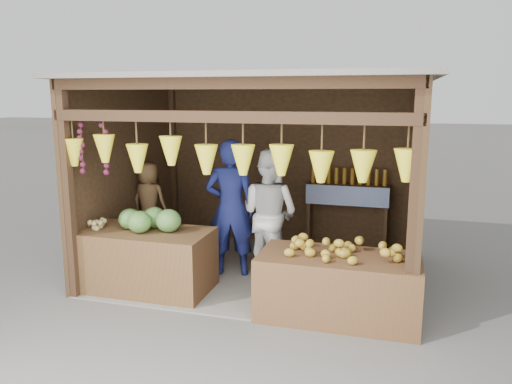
# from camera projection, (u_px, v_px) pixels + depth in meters

# --- Properties ---
(ground) EXTENTS (80.00, 80.00, 0.00)m
(ground) POSITION_uv_depth(u_px,v_px,m) (260.00, 272.00, 6.93)
(ground) COLOR #514F49
(ground) RESTS_ON ground
(stall_structure) EXTENTS (4.30, 3.30, 2.66)m
(stall_structure) POSITION_uv_depth(u_px,v_px,m) (257.00, 153.00, 6.58)
(stall_structure) COLOR slate
(stall_structure) RESTS_ON ground
(back_shelf) EXTENTS (1.25, 0.32, 1.32)m
(back_shelf) POSITION_uv_depth(u_px,v_px,m) (348.00, 197.00, 7.69)
(back_shelf) COLOR #382314
(back_shelf) RESTS_ON ground
(counter_left) EXTENTS (1.61, 0.85, 0.77)m
(counter_left) POSITION_uv_depth(u_px,v_px,m) (147.00, 260.00, 6.24)
(counter_left) COLOR #452A17
(counter_left) RESTS_ON ground
(counter_right) EXTENTS (1.74, 0.85, 0.71)m
(counter_right) POSITION_uv_depth(u_px,v_px,m) (338.00, 287.00, 5.48)
(counter_right) COLOR #4E301A
(counter_right) RESTS_ON ground
(stool) EXTENTS (0.33, 0.33, 0.31)m
(stool) POSITION_uv_depth(u_px,v_px,m) (151.00, 249.00, 7.47)
(stool) COLOR black
(stool) RESTS_ON ground
(man_standing) EXTENTS (0.76, 0.58, 1.86)m
(man_standing) POSITION_uv_depth(u_px,v_px,m) (231.00, 208.00, 6.67)
(man_standing) COLOR #151A4F
(man_standing) RESTS_ON ground
(woman_standing) EXTENTS (1.02, 0.91, 1.73)m
(woman_standing) POSITION_uv_depth(u_px,v_px,m) (270.00, 214.00, 6.64)
(woman_standing) COLOR white
(woman_standing) RESTS_ON ground
(vendor_seated) EXTENTS (0.60, 0.43, 1.15)m
(vendor_seated) POSITION_uv_depth(u_px,v_px,m) (149.00, 201.00, 7.33)
(vendor_seated) COLOR brown
(vendor_seated) RESTS_ON stool
(melon_pile) EXTENTS (1.00, 0.50, 0.32)m
(melon_pile) POSITION_uv_depth(u_px,v_px,m) (146.00, 218.00, 6.15)
(melon_pile) COLOR #1B4E15
(melon_pile) RESTS_ON counter_left
(tanfruit_pile) EXTENTS (0.34, 0.40, 0.13)m
(tanfruit_pile) POSITION_uv_depth(u_px,v_px,m) (96.00, 223.00, 6.27)
(tanfruit_pile) COLOR olive
(tanfruit_pile) RESTS_ON counter_left
(mango_pile) EXTENTS (1.40, 0.64, 0.22)m
(mango_pile) POSITION_uv_depth(u_px,v_px,m) (347.00, 247.00, 5.35)
(mango_pile) COLOR orange
(mango_pile) RESTS_ON counter_right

